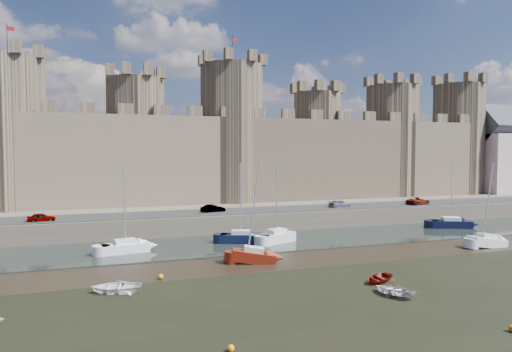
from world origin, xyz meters
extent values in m
plane|color=black|center=(0.00, 0.00, 0.00)|extent=(160.00, 160.00, 0.00)
cube|color=black|center=(0.00, -6.00, 0.01)|extent=(70.00, 34.00, 0.01)
cube|color=black|center=(0.00, 24.00, 0.04)|extent=(160.00, 12.00, 0.08)
cube|color=#4C443A|center=(0.00, 60.00, 1.25)|extent=(160.00, 60.00, 2.50)
cube|color=black|center=(0.00, 34.00, 2.55)|extent=(160.00, 7.00, 0.10)
cube|color=#42382B|center=(0.00, 48.00, 9.50)|extent=(100.00, 9.00, 14.00)
cylinder|color=#42382B|center=(-32.00, 48.00, 13.50)|extent=(10.00, 10.00, 22.00)
cylinder|color=black|center=(-32.00, 48.00, 27.00)|extent=(0.10, 0.10, 5.00)
cube|color=maroon|center=(-31.50, 48.00, 28.80)|extent=(1.00, 0.03, 0.60)
cylinder|color=#42382B|center=(-14.00, 48.00, 12.50)|extent=(9.00, 9.00, 20.00)
cylinder|color=#42382B|center=(2.00, 48.00, 14.00)|extent=(11.00, 11.00, 23.00)
cylinder|color=black|center=(2.00, 48.00, 28.00)|extent=(0.10, 0.10, 5.00)
cube|color=maroon|center=(2.50, 48.00, 29.80)|extent=(1.00, 0.03, 0.60)
cylinder|color=#42382B|center=(18.00, 48.00, 12.00)|extent=(9.00, 9.00, 19.00)
cylinder|color=#42382B|center=(34.00, 48.00, 13.00)|extent=(10.00, 10.00, 21.00)
cylinder|color=#42382B|center=(50.00, 48.00, 13.50)|extent=(10.00, 10.00, 22.00)
cube|color=beige|center=(58.00, 46.00, 8.50)|extent=(8.50, 9.00, 12.00)
cube|color=#38383F|center=(58.00, 46.00, 16.10)|extent=(8.50, 9.05, 9.05)
imported|color=gray|center=(-26.24, 32.35, 3.04)|extent=(3.26, 1.57, 1.07)
imported|color=gray|center=(-4.81, 33.93, 3.05)|extent=(3.49, 1.65, 1.10)
imported|color=gray|center=(14.70, 33.51, 3.04)|extent=(4.02, 2.43, 1.09)
imported|color=gray|center=(28.16, 32.56, 3.09)|extent=(4.68, 3.16, 1.19)
cube|color=white|center=(-17.04, 23.03, 0.58)|extent=(5.18, 2.72, 1.00)
cube|color=silver|center=(-17.04, 23.03, 1.31)|extent=(2.38, 1.69, 0.46)
cylinder|color=silver|center=(-17.04, 23.03, 5.18)|extent=(0.14, 0.14, 8.20)
cube|color=black|center=(-3.76, 24.18, 0.60)|extent=(5.09, 3.44, 1.04)
cube|color=silver|center=(-3.76, 24.18, 1.35)|extent=(2.44, 1.97, 0.47)
cylinder|color=silver|center=(-3.76, 24.18, 5.36)|extent=(0.14, 0.14, 8.48)
cube|color=silver|center=(0.34, 22.91, 0.65)|extent=(5.17, 3.70, 1.13)
cube|color=silver|center=(0.34, 22.91, 1.47)|extent=(2.49, 2.08, 0.52)
cylinder|color=silver|center=(0.34, 22.91, 5.85)|extent=(0.14, 0.14, 9.27)
cube|color=black|center=(27.82, 24.90, 0.60)|extent=(5.83, 4.05, 1.04)
cube|color=silver|center=(27.82, 24.90, 1.35)|extent=(2.80, 2.30, 0.47)
cylinder|color=silver|center=(27.82, 24.90, 5.37)|extent=(0.14, 0.14, 8.50)
cube|color=maroon|center=(-5.28, 14.67, 0.54)|extent=(4.55, 2.88, 1.08)
cube|color=silver|center=(-5.28, 14.67, 1.33)|extent=(2.15, 1.68, 0.49)
cylinder|color=silver|center=(-5.28, 14.67, 5.50)|extent=(0.14, 0.14, 8.84)
cube|color=silver|center=(22.38, 13.17, 0.52)|extent=(4.51, 1.85, 1.05)
cube|color=silver|center=(22.38, 13.17, 1.29)|extent=(2.01, 1.27, 0.48)
cylinder|color=silver|center=(22.38, 13.17, 5.34)|extent=(0.14, 0.14, 8.58)
imported|color=silver|center=(1.53, 1.57, 0.35)|extent=(3.30, 3.92, 0.70)
imported|color=maroon|center=(2.33, 4.81, 0.30)|extent=(3.42, 2.94, 0.60)
imported|color=white|center=(-18.39, 9.16, 0.40)|extent=(4.27, 3.40, 0.79)
sphere|color=orange|center=(-14.68, 11.68, 0.23)|extent=(0.47, 0.47, 0.47)
sphere|color=orange|center=(-12.81, -3.88, 0.20)|extent=(0.40, 0.40, 0.40)
camera|label=1|loc=(-19.30, -27.28, 10.87)|focal=32.00mm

